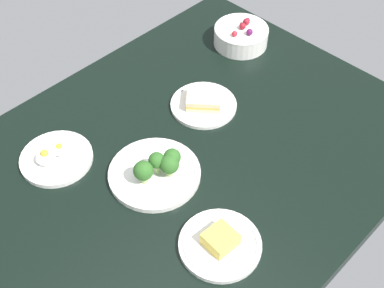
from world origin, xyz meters
The scene contains 6 objects.
dining_table centered at (0.00, 0.00, 2.00)cm, with size 115.46×91.26×4.00cm, color black.
plate_sandwich centered at (-13.54, -8.84, 5.30)cm, with size 18.18×18.18×4.27cm.
plate_cheese centered at (15.95, 24.21, 5.16)cm, with size 18.18×18.18×4.41cm.
plate_eggs centered at (26.45, -21.65, 5.15)cm, with size 18.09×18.09×4.95cm.
bowl_berries centered at (-42.18, -20.27, 7.16)cm, with size 16.75×16.75×7.61cm.
plate_broccoli centered at (12.38, -0.01, 6.15)cm, with size 22.48×22.48×7.88cm.
Camera 1 is at (62.56, 61.47, 102.27)cm, focal length 48.39 mm.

